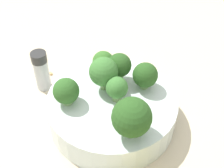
{
  "coord_description": "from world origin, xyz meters",
  "views": [
    {
      "loc": [
        0.35,
        0.1,
        0.43
      ],
      "look_at": [
        0.0,
        0.0,
        0.09
      ],
      "focal_mm": 50.0,
      "sensor_mm": 36.0,
      "label": 1
    }
  ],
  "objects": [
    {
      "name": "ground_plane",
      "position": [
        0.0,
        0.0,
        0.0
      ],
      "size": [
        3.0,
        3.0,
        0.0
      ],
      "primitive_type": "plane",
      "color": "beige"
    },
    {
      "name": "bowl",
      "position": [
        0.0,
        0.0,
        0.03
      ],
      "size": [
        0.22,
        0.22,
        0.05
      ],
      "primitive_type": "cylinder",
      "color": "silver",
      "rests_on": "ground_plane"
    },
    {
      "name": "broccoli_floret_0",
      "position": [
        -0.0,
        0.01,
        0.08
      ],
      "size": [
        0.04,
        0.04,
        0.05
      ],
      "color": "#7A9E5B",
      "rests_on": "bowl"
    },
    {
      "name": "broccoli_floret_1",
      "position": [
        -0.02,
        -0.02,
        0.09
      ],
      "size": [
        0.05,
        0.05,
        0.06
      ],
      "color": "#7A9E5B",
      "rests_on": "bowl"
    },
    {
      "name": "broccoli_floret_2",
      "position": [
        -0.05,
        -0.0,
        0.09
      ],
      "size": [
        0.04,
        0.04,
        0.06
      ],
      "color": "#8EB770",
      "rests_on": "bowl"
    },
    {
      "name": "broccoli_floret_3",
      "position": [
        -0.06,
        -0.03,
        0.08
      ],
      "size": [
        0.04,
        0.04,
        0.05
      ],
      "color": "#7A9E5B",
      "rests_on": "bowl"
    },
    {
      "name": "broccoli_floret_4",
      "position": [
        -0.04,
        0.05,
        0.08
      ],
      "size": [
        0.04,
        0.04,
        0.05
      ],
      "color": "#84AD66",
      "rests_on": "bowl"
    },
    {
      "name": "broccoli_floret_5",
      "position": [
        0.06,
        0.05,
        0.09
      ],
      "size": [
        0.06,
        0.06,
        0.07
      ],
      "color": "#7A9E5B",
      "rests_on": "bowl"
    },
    {
      "name": "broccoli_floret_6",
      "position": [
        0.03,
        -0.07,
        0.08
      ],
      "size": [
        0.04,
        0.04,
        0.05
      ],
      "color": "#8EB770",
      "rests_on": "bowl"
    },
    {
      "name": "pepper_shaker",
      "position": [
        -0.05,
        -0.15,
        0.04
      ],
      "size": [
        0.03,
        0.03,
        0.08
      ],
      "color": "#B2B7BC",
      "rests_on": "ground_plane"
    },
    {
      "name": "almond_crumb_0",
      "position": [
        -0.07,
        -0.11,
        0.0
      ],
      "size": [
        0.01,
        0.01,
        0.01
      ],
      "primitive_type": "cube",
      "rotation": [
        0.0,
        0.0,
        3.91
      ],
      "color": "olive",
      "rests_on": "ground_plane"
    },
    {
      "name": "almond_crumb_1",
      "position": [
        -0.08,
        -0.16,
        0.0
      ],
      "size": [
        0.01,
        0.01,
        0.01
      ],
      "primitive_type": "cube",
      "rotation": [
        0.0,
        0.0,
        1.03
      ],
      "color": "tan",
      "rests_on": "ground_plane"
    }
  ]
}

